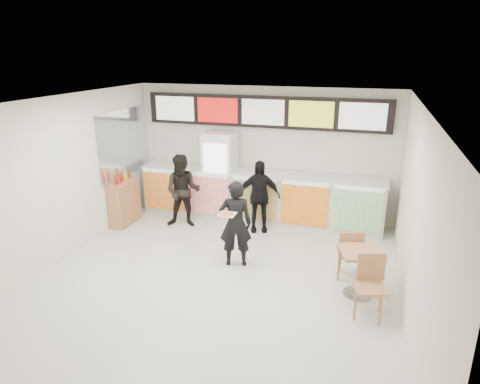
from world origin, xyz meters
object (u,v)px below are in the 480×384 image
at_px(service_counter, 259,197).
at_px(customer_main, 235,224).
at_px(drinks_fridge, 220,175).
at_px(customer_left, 183,191).
at_px(condiment_ledge, 125,202).
at_px(customer_mid, 259,196).
at_px(cafe_table, 360,265).

distance_m(service_counter, customer_main, 2.22).
bearing_deg(service_counter, customer_main, -86.04).
height_order(drinks_fridge, customer_main, drinks_fridge).
distance_m(drinks_fridge, customer_left, 1.02).
bearing_deg(customer_left, customer_main, -52.42).
distance_m(customer_left, condiment_ledge, 1.38).
relative_size(customer_mid, cafe_table, 0.96).
xyz_separation_m(customer_main, customer_left, (-1.65, 1.39, 0.01)).
height_order(cafe_table, condiment_ledge, condiment_ledge).
bearing_deg(service_counter, condiment_ledge, -158.95).
xyz_separation_m(service_counter, customer_left, (-1.50, -0.82, 0.24)).
relative_size(customer_main, condiment_ledge, 1.36).
bearing_deg(customer_mid, customer_main, -106.25).
bearing_deg(condiment_ledge, customer_main, -20.66).
height_order(customer_main, condiment_ledge, customer_main).
distance_m(customer_left, customer_mid, 1.66).
height_order(customer_main, customer_left, customer_left).
distance_m(drinks_fridge, cafe_table, 4.23).
height_order(customer_left, customer_mid, customer_left).
distance_m(customer_main, customer_left, 2.16).
distance_m(customer_left, cafe_table, 4.25).
height_order(drinks_fridge, customer_left, drinks_fridge).
bearing_deg(cafe_table, customer_main, 152.77).
bearing_deg(cafe_table, drinks_fridge, 124.63).
bearing_deg(condiment_ledge, drinks_fridge, 30.30).
distance_m(service_counter, condiment_ledge, 3.02).
relative_size(drinks_fridge, customer_left, 1.23).
height_order(drinks_fridge, customer_mid, drinks_fridge).
distance_m(service_counter, customer_left, 1.72).
bearing_deg(customer_main, condiment_ledge, -37.75).
xyz_separation_m(customer_main, customer_mid, (-0.00, 1.63, -0.02)).
xyz_separation_m(customer_mid, cafe_table, (2.19, -2.04, -0.25)).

